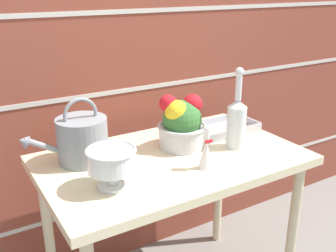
{
  "coord_description": "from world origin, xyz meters",
  "views": [
    {
      "loc": [
        -0.76,
        -1.23,
        1.41
      ],
      "look_at": [
        0.0,
        0.03,
        0.86
      ],
      "focal_mm": 42.0,
      "sensor_mm": 36.0,
      "label": 1
    }
  ],
  "objects_px": {
    "wire_tray": "(224,129)",
    "glass_decanter": "(236,121)",
    "watering_can": "(82,139)",
    "crystal_pedestal_bowl": "(111,162)",
    "flower_planter": "(182,124)",
    "figurine_vase": "(206,151)"
  },
  "relations": [
    {
      "from": "flower_planter",
      "to": "figurine_vase",
      "type": "distance_m",
      "value": 0.22
    },
    {
      "from": "crystal_pedestal_bowl",
      "to": "glass_decanter",
      "type": "height_order",
      "value": "glass_decanter"
    },
    {
      "from": "watering_can",
      "to": "flower_planter",
      "type": "xyz_separation_m",
      "value": [
        0.41,
        -0.08,
        0.01
      ]
    },
    {
      "from": "watering_can",
      "to": "wire_tray",
      "type": "relative_size",
      "value": 1.1
    },
    {
      "from": "glass_decanter",
      "to": "figurine_vase",
      "type": "relative_size",
      "value": 1.99
    },
    {
      "from": "watering_can",
      "to": "wire_tray",
      "type": "height_order",
      "value": "watering_can"
    },
    {
      "from": "wire_tray",
      "to": "glass_decanter",
      "type": "bearing_deg",
      "value": -114.26
    },
    {
      "from": "crystal_pedestal_bowl",
      "to": "glass_decanter",
      "type": "relative_size",
      "value": 0.5
    },
    {
      "from": "wire_tray",
      "to": "flower_planter",
      "type": "bearing_deg",
      "value": -168.99
    },
    {
      "from": "watering_can",
      "to": "flower_planter",
      "type": "relative_size",
      "value": 1.47
    },
    {
      "from": "crystal_pedestal_bowl",
      "to": "figurine_vase",
      "type": "xyz_separation_m",
      "value": [
        0.36,
        -0.05,
        -0.03
      ]
    },
    {
      "from": "wire_tray",
      "to": "figurine_vase",
      "type": "bearing_deg",
      "value": -138.43
    },
    {
      "from": "watering_can",
      "to": "flower_planter",
      "type": "bearing_deg",
      "value": -11.18
    },
    {
      "from": "flower_planter",
      "to": "glass_decanter",
      "type": "xyz_separation_m",
      "value": [
        0.2,
        -0.12,
        0.01
      ]
    },
    {
      "from": "flower_planter",
      "to": "crystal_pedestal_bowl",
      "type": "bearing_deg",
      "value": -156.41
    },
    {
      "from": "crystal_pedestal_bowl",
      "to": "wire_tray",
      "type": "relative_size",
      "value": 0.56
    },
    {
      "from": "crystal_pedestal_bowl",
      "to": "watering_can",
      "type": "bearing_deg",
      "value": 93.41
    },
    {
      "from": "crystal_pedestal_bowl",
      "to": "glass_decanter",
      "type": "xyz_separation_m",
      "value": [
        0.59,
        0.05,
        0.02
      ]
    },
    {
      "from": "glass_decanter",
      "to": "wire_tray",
      "type": "bearing_deg",
      "value": 65.74
    },
    {
      "from": "watering_can",
      "to": "glass_decanter",
      "type": "bearing_deg",
      "value": -18.24
    },
    {
      "from": "flower_planter",
      "to": "wire_tray",
      "type": "relative_size",
      "value": 0.75
    },
    {
      "from": "watering_can",
      "to": "glass_decanter",
      "type": "height_order",
      "value": "glass_decanter"
    }
  ]
}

